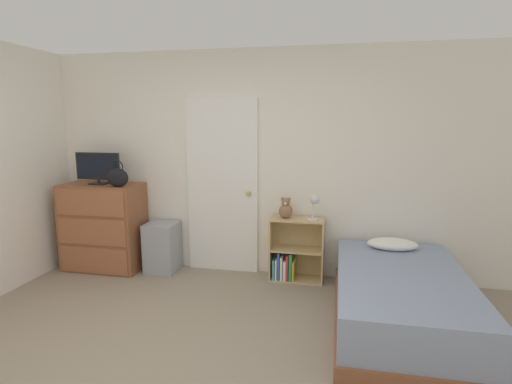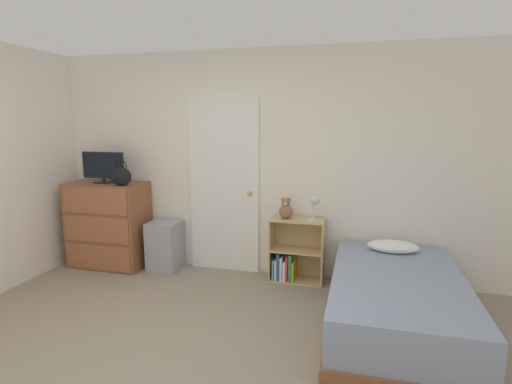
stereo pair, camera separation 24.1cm
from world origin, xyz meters
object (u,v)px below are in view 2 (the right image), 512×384
(desk_lamp, at_px, (314,203))
(bed, at_px, (397,301))
(dresser, at_px, (109,224))
(storage_bin, at_px, (165,245))
(teddy_bear, at_px, (286,210))
(bookshelf, at_px, (293,256))
(handbag, at_px, (121,176))
(tv, at_px, (103,167))

(desk_lamp, bearing_deg, bed, -43.29)
(dresser, height_order, storage_bin, dresser)
(teddy_bear, bearing_deg, bookshelf, 3.63)
(handbag, bearing_deg, bookshelf, 7.52)
(dresser, distance_m, desk_lamp, 2.52)
(handbag, height_order, teddy_bear, handbag)
(tv, distance_m, desk_lamp, 2.52)
(bed, bearing_deg, desk_lamp, 136.71)
(handbag, distance_m, desk_lamp, 2.20)
(bed, bearing_deg, teddy_bear, 144.42)
(handbag, bearing_deg, dresser, 154.42)
(storage_bin, bearing_deg, bookshelf, 1.70)
(tv, xyz_separation_m, teddy_bear, (2.19, 0.12, -0.42))
(handbag, xyz_separation_m, storage_bin, (0.41, 0.21, -0.85))
(handbag, relative_size, bookshelf, 0.43)
(handbag, xyz_separation_m, teddy_bear, (1.87, 0.25, -0.34))
(teddy_bear, bearing_deg, bed, -35.58)
(dresser, bearing_deg, handbag, -25.58)
(tv, bearing_deg, dresser, 53.83)
(handbag, xyz_separation_m, bed, (2.99, -0.55, -0.91))
(tv, height_order, bed, tv)
(dresser, xyz_separation_m, teddy_bear, (2.18, 0.10, 0.29))
(handbag, height_order, storage_bin, handbag)
(storage_bin, relative_size, desk_lamp, 2.03)
(tv, xyz_separation_m, desk_lamp, (2.50, 0.08, -0.32))
(teddy_bear, bearing_deg, tv, -176.88)
(bookshelf, height_order, desk_lamp, desk_lamp)
(dresser, xyz_separation_m, tv, (-0.01, -0.02, 0.71))
(tv, bearing_deg, bookshelf, 3.14)
(teddy_bear, relative_size, bed, 0.12)
(storage_bin, relative_size, bed, 0.30)
(tv, height_order, desk_lamp, tv)
(bed, bearing_deg, handbag, 169.54)
(handbag, height_order, bed, handbag)
(bookshelf, distance_m, desk_lamp, 0.67)
(handbag, bearing_deg, desk_lamp, 5.50)
(dresser, bearing_deg, storage_bin, 5.01)
(dresser, relative_size, bookshelf, 1.46)
(handbag, bearing_deg, storage_bin, 27.45)
(teddy_bear, bearing_deg, dresser, -177.28)
(storage_bin, xyz_separation_m, desk_lamp, (1.77, -0.00, 0.62))
(bookshelf, relative_size, bed, 0.37)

